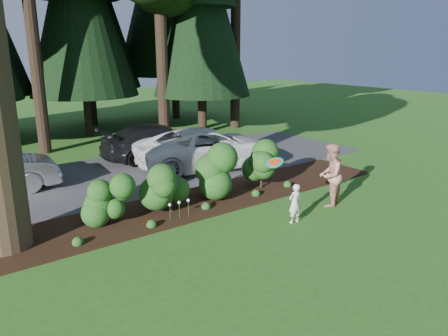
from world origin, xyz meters
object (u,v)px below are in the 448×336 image
Objects in this scene: car_dark_suv at (159,141)px; child at (295,203)px; adult at (330,175)px; frisbee at (275,163)px; car_white_suv at (208,148)px.

car_dark_suv is 4.51× the size of child.
frisbee is (-2.73, -0.42, 0.92)m from adult.
child is 1.90m from adult.
adult is 2.91m from frisbee.
frisbee is (-0.90, -0.09, 1.33)m from child.
car_dark_suv is 11.02× the size of frisbee.
child is (-0.54, -8.61, -0.20)m from car_dark_suv.
car_white_suv is 2.68m from car_dark_suv.
adult is (0.52, -5.71, 0.14)m from car_white_suv.
car_dark_suv is at bearing 80.65° from frisbee.
car_white_suv is at bearing 70.24° from frisbee.
child is (-1.31, -6.04, -0.27)m from car_white_suv.
car_white_suv is 6.60m from frisbee.
car_white_suv is 2.96× the size of adult.
child is 0.58× the size of adult.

